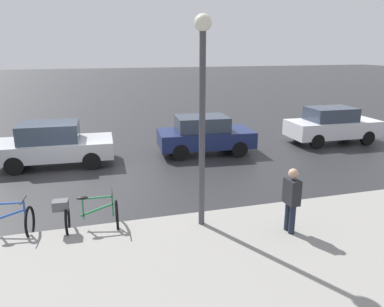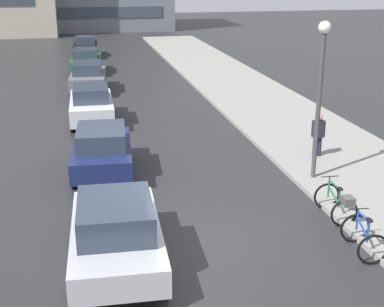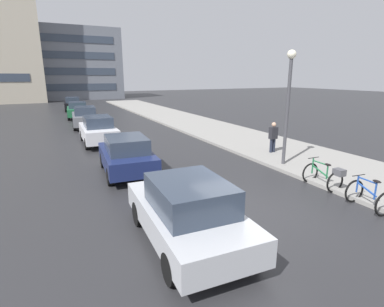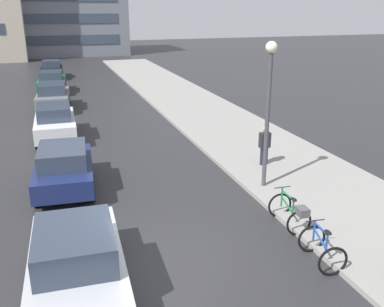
{
  "view_description": "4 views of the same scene",
  "coord_description": "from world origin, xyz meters",
  "px_view_note": "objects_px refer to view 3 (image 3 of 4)",
  "views": [
    {
      "loc": [
        12.01,
        0.62,
        4.2
      ],
      "look_at": [
        1.48,
        3.65,
        1.09
      ],
      "focal_mm": 35.0,
      "sensor_mm": 36.0,
      "label": 1
    },
    {
      "loc": [
        -2.74,
        -11.22,
        6.27
      ],
      "look_at": [
        0.37,
        3.09,
        1.19
      ],
      "focal_mm": 50.0,
      "sensor_mm": 36.0,
      "label": 2
    },
    {
      "loc": [
        -4.9,
        -6.4,
        3.89
      ],
      "look_at": [
        -0.38,
        2.77,
        1.21
      ],
      "focal_mm": 28.0,
      "sensor_mm": 36.0,
      "label": 3
    },
    {
      "loc": [
        -2.3,
        -8.75,
        5.88
      ],
      "look_at": [
        1.9,
        3.77,
        1.31
      ],
      "focal_mm": 40.0,
      "sensor_mm": 36.0,
      "label": 4
    }
  ],
  "objects_px": {
    "car_grey": "(85,117)",
    "car_green": "(78,110)",
    "car_black": "(73,104)",
    "bicycle_second": "(326,175)",
    "bicycle_nearest": "(369,196)",
    "streetlamp": "(289,94)",
    "pedestrian": "(273,137)",
    "car_white": "(98,130)",
    "car_navy": "(127,155)",
    "car_silver": "(188,212)"
  },
  "relations": [
    {
      "from": "car_navy",
      "to": "pedestrian",
      "type": "bearing_deg",
      "value": -2.46
    },
    {
      "from": "bicycle_second",
      "to": "car_black",
      "type": "distance_m",
      "value": 30.05
    },
    {
      "from": "car_silver",
      "to": "car_green",
      "type": "bearing_deg",
      "value": 89.93
    },
    {
      "from": "car_white",
      "to": "car_silver",
      "type": "bearing_deg",
      "value": -89.6
    },
    {
      "from": "bicycle_nearest",
      "to": "car_navy",
      "type": "distance_m",
      "value": 8.59
    },
    {
      "from": "bicycle_second",
      "to": "pedestrian",
      "type": "bearing_deg",
      "value": 71.77
    },
    {
      "from": "car_green",
      "to": "pedestrian",
      "type": "height_order",
      "value": "pedestrian"
    },
    {
      "from": "car_silver",
      "to": "pedestrian",
      "type": "distance_m",
      "value": 9.14
    },
    {
      "from": "car_green",
      "to": "streetlamp",
      "type": "xyz_separation_m",
      "value": [
        6.33,
        -20.09,
        2.35
      ]
    },
    {
      "from": "pedestrian",
      "to": "streetlamp",
      "type": "distance_m",
      "value": 3.0
    },
    {
      "from": "car_grey",
      "to": "car_black",
      "type": "xyz_separation_m",
      "value": [
        0.21,
        12.34,
        -0.05
      ]
    },
    {
      "from": "car_navy",
      "to": "streetlamp",
      "type": "distance_m",
      "value": 7.09
    },
    {
      "from": "car_white",
      "to": "car_grey",
      "type": "relative_size",
      "value": 0.98
    },
    {
      "from": "car_navy",
      "to": "car_green",
      "type": "height_order",
      "value": "car_navy"
    },
    {
      "from": "car_grey",
      "to": "pedestrian",
      "type": "height_order",
      "value": "pedestrian"
    },
    {
      "from": "bicycle_second",
      "to": "car_black",
      "type": "height_order",
      "value": "car_black"
    },
    {
      "from": "car_grey",
      "to": "car_green",
      "type": "distance_m",
      "value": 5.57
    },
    {
      "from": "bicycle_second",
      "to": "car_navy",
      "type": "xyz_separation_m",
      "value": [
        -5.82,
        4.77,
        0.3
      ]
    },
    {
      "from": "car_green",
      "to": "car_black",
      "type": "xyz_separation_m",
      "value": [
        0.16,
        6.77,
        -0.02
      ]
    },
    {
      "from": "car_black",
      "to": "bicycle_second",
      "type": "bearing_deg",
      "value": -79.17
    },
    {
      "from": "bicycle_nearest",
      "to": "car_navy",
      "type": "bearing_deg",
      "value": 130.66
    },
    {
      "from": "car_grey",
      "to": "car_green",
      "type": "height_order",
      "value": "car_grey"
    },
    {
      "from": "car_silver",
      "to": "car_white",
      "type": "relative_size",
      "value": 1.02
    },
    {
      "from": "bicycle_nearest",
      "to": "car_black",
      "type": "distance_m",
      "value": 31.72
    },
    {
      "from": "car_silver",
      "to": "streetlamp",
      "type": "distance_m",
      "value": 7.71
    },
    {
      "from": "bicycle_nearest",
      "to": "pedestrian",
      "type": "height_order",
      "value": "pedestrian"
    },
    {
      "from": "pedestrian",
      "to": "bicycle_nearest",
      "type": "bearing_deg",
      "value": -105.26
    },
    {
      "from": "car_grey",
      "to": "pedestrian",
      "type": "xyz_separation_m",
      "value": [
        7.32,
        -12.72,
        0.12
      ]
    },
    {
      "from": "bicycle_second",
      "to": "pedestrian",
      "type": "distance_m",
      "value": 4.71
    },
    {
      "from": "bicycle_second",
      "to": "car_green",
      "type": "distance_m",
      "value": 23.47
    },
    {
      "from": "car_white",
      "to": "car_black",
      "type": "relative_size",
      "value": 1.04
    },
    {
      "from": "car_grey",
      "to": "car_green",
      "type": "xyz_separation_m",
      "value": [
        0.05,
        5.57,
        -0.03
      ]
    },
    {
      "from": "car_black",
      "to": "pedestrian",
      "type": "xyz_separation_m",
      "value": [
        7.11,
        -25.05,
        0.16
      ]
    },
    {
      "from": "bicycle_nearest",
      "to": "bicycle_second",
      "type": "distance_m",
      "value": 1.76
    },
    {
      "from": "bicycle_nearest",
      "to": "pedestrian",
      "type": "relative_size",
      "value": 0.71
    },
    {
      "from": "car_silver",
      "to": "car_green",
      "type": "height_order",
      "value": "car_silver"
    },
    {
      "from": "bicycle_second",
      "to": "car_green",
      "type": "bearing_deg",
      "value": 104.33
    },
    {
      "from": "car_green",
      "to": "bicycle_second",
      "type": "bearing_deg",
      "value": -75.67
    },
    {
      "from": "bicycle_nearest",
      "to": "car_silver",
      "type": "bearing_deg",
      "value": 172.75
    },
    {
      "from": "car_grey",
      "to": "car_black",
      "type": "height_order",
      "value": "car_grey"
    },
    {
      "from": "bicycle_second",
      "to": "car_silver",
      "type": "distance_m",
      "value": 5.94
    },
    {
      "from": "bicycle_second",
      "to": "streetlamp",
      "type": "distance_m",
      "value": 3.78
    },
    {
      "from": "bicycle_nearest",
      "to": "streetlamp",
      "type": "bearing_deg",
      "value": 80.35
    },
    {
      "from": "car_silver",
      "to": "streetlamp",
      "type": "xyz_separation_m",
      "value": [
        6.36,
        3.68,
        2.34
      ]
    },
    {
      "from": "pedestrian",
      "to": "streetlamp",
      "type": "height_order",
      "value": "streetlamp"
    },
    {
      "from": "car_black",
      "to": "car_green",
      "type": "bearing_deg",
      "value": -91.38
    },
    {
      "from": "car_silver",
      "to": "car_grey",
      "type": "distance_m",
      "value": 18.2
    },
    {
      "from": "car_green",
      "to": "car_black",
      "type": "height_order",
      "value": "car_green"
    },
    {
      "from": "bicycle_nearest",
      "to": "bicycle_second",
      "type": "bearing_deg",
      "value": 82.69
    },
    {
      "from": "bicycle_nearest",
      "to": "car_silver",
      "type": "xyz_separation_m",
      "value": [
        -5.61,
        0.71,
        0.39
      ]
    }
  ]
}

